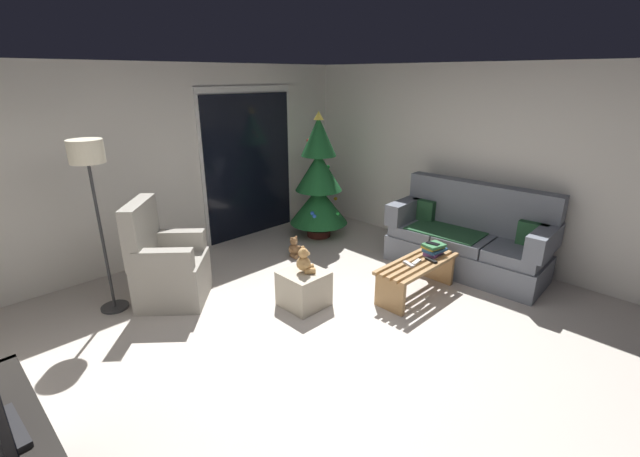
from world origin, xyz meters
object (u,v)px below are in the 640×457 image
(ottoman, at_px, (304,289))
(teddy_bear_chestnut_by_tree, at_px, (294,248))
(teddy_bear_honey, at_px, (304,262))
(cell_phone, at_px, (433,243))
(couch, at_px, (468,239))
(remote_silver, at_px, (409,264))
(christmas_tree, at_px, (319,183))
(coffee_table, at_px, (417,273))
(remote_white, at_px, (417,262))
(book_stack, at_px, (434,249))
(floor_lamp, at_px, (89,169))
(remote_black, at_px, (431,260))
(armchair, at_px, (167,267))

(ottoman, relative_size, teddy_bear_chestnut_by_tree, 1.54)
(ottoman, xyz_separation_m, teddy_bear_honey, (0.01, -0.01, 0.31))
(cell_phone, relative_size, teddy_bear_honey, 0.50)
(couch, bearing_deg, remote_silver, 175.87)
(christmas_tree, height_order, ottoman, christmas_tree)
(couch, bearing_deg, coffee_table, 176.63)
(remote_white, relative_size, book_stack, 0.56)
(floor_lamp, relative_size, teddy_bear_honey, 6.25)
(remote_silver, xyz_separation_m, teddy_bear_chestnut_by_tree, (-0.12, 1.75, -0.29))
(remote_white, height_order, remote_black, same)
(christmas_tree, relative_size, ottoman, 4.25)
(couch, distance_m, teddy_bear_chestnut_by_tree, 2.26)
(cell_phone, distance_m, ottoman, 1.56)
(remote_silver, xyz_separation_m, ottoman, (-0.92, 0.69, -0.22))
(book_stack, height_order, cell_phone, cell_phone)
(remote_white, bearing_deg, remote_silver, -112.63)
(armchair, bearing_deg, remote_black, -41.75)
(book_stack, bearing_deg, remote_black, -155.59)
(book_stack, distance_m, teddy_bear_honey, 1.53)
(remote_white, distance_m, armchair, 2.72)
(coffee_table, distance_m, teddy_bear_chestnut_by_tree, 1.80)
(teddy_bear_chestnut_by_tree, bearing_deg, coffee_table, -81.67)
(cell_phone, relative_size, teddy_bear_chestnut_by_tree, 0.50)
(book_stack, distance_m, ottoman, 1.57)
(floor_lamp, bearing_deg, remote_silver, -40.62)
(cell_phone, xyz_separation_m, teddy_bear_chestnut_by_tree, (-0.55, 1.77, -0.42))
(remote_black, bearing_deg, couch, 16.46)
(book_stack, distance_m, cell_phone, 0.07)
(couch, relative_size, armchair, 1.75)
(christmas_tree, xyz_separation_m, teddy_bear_chestnut_by_tree, (-0.79, -0.33, -0.71))
(coffee_table, xyz_separation_m, armchair, (-2.03, 1.83, 0.13))
(remote_silver, bearing_deg, teddy_bear_chestnut_by_tree, 111.61)
(book_stack, height_order, floor_lamp, floor_lamp)
(coffee_table, bearing_deg, remote_white, -170.01)
(armchair, bearing_deg, book_stack, -38.21)
(couch, relative_size, teddy_bear_honey, 6.95)
(couch, relative_size, cell_phone, 13.77)
(coffee_table, bearing_deg, cell_phone, 0.14)
(remote_silver, relative_size, teddy_bear_honey, 0.55)
(remote_silver, xyz_separation_m, armchair, (-1.89, 1.81, -0.01))
(remote_black, height_order, teddy_bear_honey, teddy_bear_honey)
(teddy_bear_chestnut_by_tree, bearing_deg, armchair, 178.02)
(remote_silver, relative_size, teddy_bear_chestnut_by_tree, 0.55)
(christmas_tree, relative_size, teddy_bear_chestnut_by_tree, 6.56)
(remote_white, bearing_deg, book_stack, 82.33)
(coffee_table, distance_m, christmas_tree, 2.24)
(remote_silver, distance_m, christmas_tree, 2.22)
(remote_black, bearing_deg, book_stack, 38.89)
(coffee_table, bearing_deg, floor_lamp, 140.66)
(remote_silver, height_order, floor_lamp, floor_lamp)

